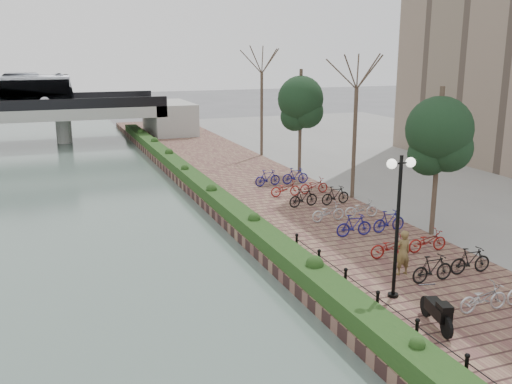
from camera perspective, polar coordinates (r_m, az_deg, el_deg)
promenade at (r=31.85m, az=1.96°, el=-0.96°), size 8.00×75.00×0.50m
inland_pavement at (r=40.61m, az=23.31°, el=1.17°), size 24.00×75.00×0.50m
hedge at (r=32.93m, az=-5.18°, el=0.48°), size 1.10×56.00×0.60m
chain_fence at (r=17.60m, az=13.81°, el=-12.08°), size 0.10×14.10×0.70m
lamppost at (r=18.70m, az=14.13°, el=-0.41°), size 1.02×0.32×4.77m
motorcycle at (r=17.94m, az=17.60°, el=-11.17°), size 0.90×1.79×1.07m
pedestrian at (r=21.42m, az=14.46°, el=-5.89°), size 0.62×0.41×1.69m
bicycle_parking at (r=26.73m, az=10.29°, el=-2.51°), size 2.40×19.89×1.00m
street_trees at (r=28.81m, az=13.13°, el=4.08°), size 3.20×37.12×6.80m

